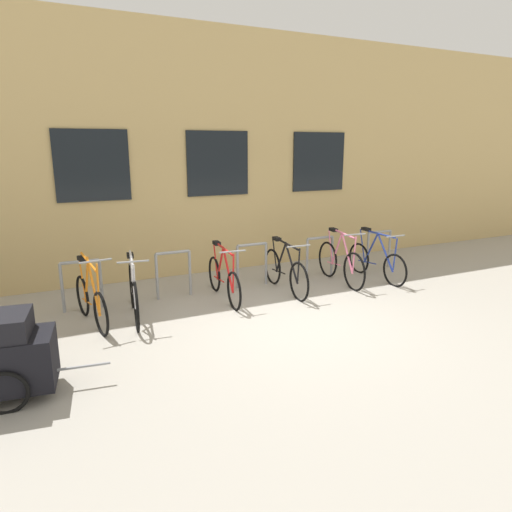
{
  "coord_description": "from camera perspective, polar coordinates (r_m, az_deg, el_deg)",
  "views": [
    {
      "loc": [
        -3.26,
        -5.55,
        2.58
      ],
      "look_at": [
        0.1,
        1.6,
        0.66
      ],
      "focal_mm": 31.77,
      "sensor_mm": 36.0,
      "label": 1
    }
  ],
  "objects": [
    {
      "name": "bicycle_black",
      "position": [
        8.21,
        3.66,
        -1.91
      ],
      "size": [
        0.44,
        1.78,
        0.97
      ],
      "color": "black",
      "rests_on": "ground"
    },
    {
      "name": "bike_rack",
      "position": [
        8.46,
        -0.51,
        -0.49
      ],
      "size": [
        6.64,
        0.05,
        0.83
      ],
      "color": "gray",
      "rests_on": "ground"
    },
    {
      "name": "storefront_building",
      "position": [
        11.84,
        -9.44,
        12.76
      ],
      "size": [
        28.0,
        5.3,
        4.85
      ],
      "color": "tan",
      "rests_on": "ground"
    },
    {
      "name": "bicycle_silver",
      "position": [
        7.2,
        -15.16,
        -4.47
      ],
      "size": [
        0.44,
        1.78,
        1.03
      ],
      "color": "black",
      "rests_on": "ground"
    },
    {
      "name": "ground_plane",
      "position": [
        6.94,
        4.9,
        -8.2
      ],
      "size": [
        42.0,
        42.0,
        0.0
      ],
      "primitive_type": "plane",
      "color": "#9E998E"
    },
    {
      "name": "bicycle_orange",
      "position": [
        7.13,
        -20.08,
        -5.24
      ],
      "size": [
        0.45,
        1.6,
        1.09
      ],
      "color": "black",
      "rests_on": "ground"
    },
    {
      "name": "bicycle_blue",
      "position": [
        9.28,
        14.87,
        -0.59
      ],
      "size": [
        0.44,
        1.71,
        1.0
      ],
      "color": "black",
      "rests_on": "ground"
    },
    {
      "name": "bike_trailer",
      "position": [
        5.45,
        -29.0,
        -10.82
      ],
      "size": [
        1.48,
        0.75,
        0.94
      ],
      "color": "black",
      "rests_on": "ground"
    },
    {
      "name": "bicycle_red",
      "position": [
        7.8,
        -4.11,
        -2.85
      ],
      "size": [
        0.44,
        1.73,
        0.98
      ],
      "color": "black",
      "rests_on": "ground"
    },
    {
      "name": "bicycle_pink",
      "position": [
        8.87,
        10.57,
        -0.83
      ],
      "size": [
        0.44,
        1.71,
        1.06
      ],
      "color": "black",
      "rests_on": "ground"
    }
  ]
}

